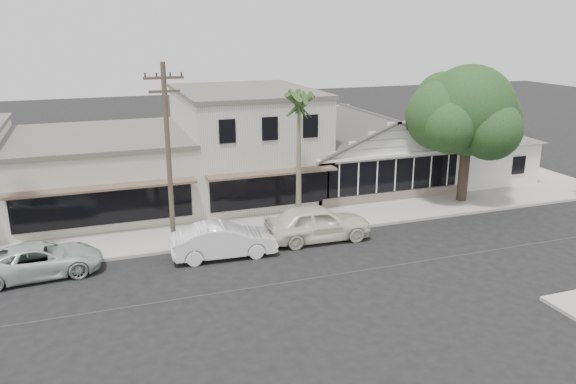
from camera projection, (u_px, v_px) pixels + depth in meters
name	position (u px, v px, depth m)	size (l,w,h in m)	color
ground	(390.00, 266.00, 25.58)	(140.00, 140.00, 0.00)	black
sidewalk_north	(189.00, 236.00, 29.09)	(90.00, 3.50, 0.15)	#9E9991
corner_shop	(365.00, 148.00, 37.70)	(10.40, 8.60, 5.10)	silver
side_cottage	(475.00, 158.00, 39.78)	(6.00, 6.00, 3.00)	silver
row_building_near	(246.00, 144.00, 35.89)	(8.00, 10.00, 6.50)	beige
row_building_midnear	(100.00, 173.00, 33.33)	(10.00, 10.00, 4.20)	#B5B2A2
utility_pole	(168.00, 155.00, 26.03)	(1.80, 0.24, 9.00)	brown
car_0	(317.00, 223.00, 28.48)	(2.18, 5.42, 1.85)	silver
car_1	(223.00, 240.00, 26.45)	(1.72, 4.93, 1.62)	white
car_2	(40.00, 260.00, 24.47)	(2.39, 5.18, 1.44)	#AFBCB6
shade_tree	(466.00, 113.00, 33.47)	(7.58, 6.85, 8.41)	#3E2F26
palm_east	(299.00, 105.00, 29.01)	(2.36, 2.36, 7.67)	#726651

